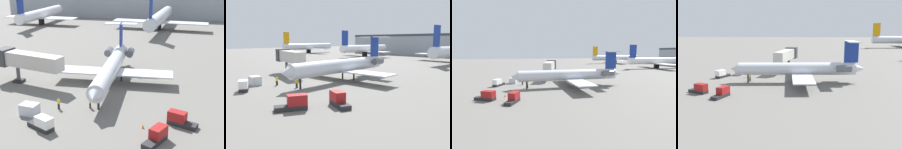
{
  "view_description": "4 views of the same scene",
  "coord_description": "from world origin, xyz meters",
  "views": [
    {
      "loc": [
        12.45,
        -46.75,
        19.77
      ],
      "look_at": [
        1.53,
        1.58,
        3.24
      ],
      "focal_mm": 49.34,
      "sensor_mm": 36.0,
      "label": 1
    },
    {
      "loc": [
        33.49,
        -28.48,
        8.55
      ],
      "look_at": [
        3.13,
        1.67,
        2.04
      ],
      "focal_mm": 36.27,
      "sensor_mm": 36.0,
      "label": 2
    },
    {
      "loc": [
        46.85,
        -5.58,
        9.37
      ],
      "look_at": [
        -2.05,
        4.6,
        3.03
      ],
      "focal_mm": 28.94,
      "sensor_mm": 36.0,
      "label": 3
    },
    {
      "loc": [
        59.48,
        6.14,
        13.32
      ],
      "look_at": [
        1.72,
        3.91,
        2.1
      ],
      "focal_mm": 42.46,
      "sensor_mm": 36.0,
      "label": 4
    }
  ],
  "objects": [
    {
      "name": "parked_airliner_west_end",
      "position": [
        -88.39,
        64.55,
        4.29
      ],
      "size": [
        32.11,
        38.19,
        13.38
      ],
      "color": "silver",
      "rests_on": "ground_plane"
    },
    {
      "name": "ground_crew_marshaller",
      "position": [
        -4.86,
        -6.87,
        0.86
      ],
      "size": [
        0.47,
        0.41,
        1.69
      ],
      "color": "black",
      "rests_on": "ground_plane"
    },
    {
      "name": "baggage_tug_lead",
      "position": [
        13.08,
        -8.13,
        0.84
      ],
      "size": [
        4.24,
        2.74,
        1.9
      ],
      "color": "#262628",
      "rests_on": "ground_plane"
    },
    {
      "name": "ground_crew_loader",
      "position": [
        -0.3,
        -5.49,
        0.86
      ],
      "size": [
        0.35,
        0.45,
        1.69
      ],
      "color": "black",
      "rests_on": "ground_plane"
    },
    {
      "name": "baggage_tug_trailing",
      "position": [
        10.47,
        -13.24,
        0.84
      ],
      "size": [
        3.01,
        4.21,
        1.9
      ],
      "color": "#262628",
      "rests_on": "ground_plane"
    },
    {
      "name": "baggage_tug_spare",
      "position": [
        -4.48,
        -13.37,
        0.84
      ],
      "size": [
        4.21,
        3.02,
        1.9
      ],
      "color": "#262628",
      "rests_on": "ground_plane"
    },
    {
      "name": "jet_bridge",
      "position": [
        -14.99,
        2.37,
        4.52
      ],
      "size": [
        14.12,
        6.17,
        6.22
      ],
      "color": "#B7B2A8",
      "rests_on": "ground_plane"
    },
    {
      "name": "traffic_cone_near",
      "position": [
        8.38,
        -10.13,
        0.28
      ],
      "size": [
        0.36,
        0.36,
        0.55
      ],
      "color": "orange",
      "rests_on": "ground_plane"
    },
    {
      "name": "parked_airliner_west_mid",
      "position": [
        -41.64,
        65.8,
        4.14
      ],
      "size": [
        28.42,
        33.74,
        13.09
      ],
      "color": "white",
      "rests_on": "ground_plane"
    },
    {
      "name": "ground_plane",
      "position": [
        0.0,
        0.0,
        -0.05
      ],
      "size": [
        400.0,
        400.0,
        0.1
      ],
      "primitive_type": "cube",
      "color": "#66635E"
    },
    {
      "name": "cargo_container_uld",
      "position": [
        -8.22,
        -9.64,
        0.84
      ],
      "size": [
        2.7,
        2.13,
        1.69
      ],
      "color": "silver",
      "rests_on": "ground_plane"
    },
    {
      "name": "regional_jet",
      "position": [
        0.47,
        6.33,
        3.26
      ],
      "size": [
        22.47,
        30.5,
        9.42
      ],
      "color": "silver",
      "rests_on": "ground_plane"
    }
  ]
}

